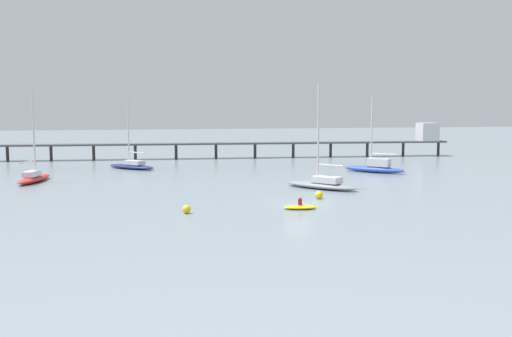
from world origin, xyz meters
TOP-DOWN VIEW (x-y plane):
  - ground_plane at (0.00, 0.00)m, footprint 400.00×400.00m
  - pier at (12.26, 48.27)m, footprint 86.65×9.36m
  - sailboat_gray at (5.55, 8.81)m, footprint 7.48×8.37m
  - sailboat_navy at (-14.77, 34.42)m, footprint 7.67×7.76m
  - sailboat_red at (-26.35, 21.89)m, footprint 3.77×8.63m
  - sailboat_blue at (18.06, 22.16)m, footprint 7.49×7.76m
  - dinghy_yellow at (-0.62, -2.66)m, footprint 3.07×1.76m
  - mooring_buoy_outer at (2.89, 2.34)m, footprint 0.78×0.78m
  - mooring_buoy_near at (-10.50, -2.42)m, footprint 0.71×0.71m

SIDE VIEW (x-z plane):
  - ground_plane at x=0.00m, z-range 0.00..0.00m
  - dinghy_yellow at x=-0.62m, z-range -0.36..0.78m
  - mooring_buoy_near at x=-10.50m, z-range 0.00..0.71m
  - mooring_buoy_outer at x=2.89m, z-range 0.00..0.78m
  - sailboat_navy at x=-14.77m, z-range -4.69..5.92m
  - sailboat_gray at x=5.55m, z-range -5.10..6.42m
  - sailboat_red at x=-26.35m, z-range -4.85..6.22m
  - sailboat_blue at x=18.06m, z-range -4.47..6.06m
  - pier at x=12.26m, z-range 0.03..6.23m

